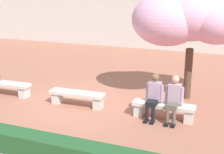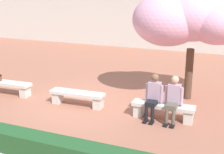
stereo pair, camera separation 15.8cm
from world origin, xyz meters
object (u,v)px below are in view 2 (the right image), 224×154
Objects in this scene: person_seated_left at (153,95)px; person_seated_right at (173,98)px; stone_bench_center at (163,109)px; stone_bench_west_end at (8,86)px; stone_bench_near_west at (77,96)px; cherry_tree_main at (190,19)px.

person_seated_right is at bearing -0.01° from person_seated_left.
stone_bench_center is at bearing 169.07° from person_seated_right.
stone_bench_near_west is (2.73, 0.00, 0.00)m from stone_bench_west_end.
person_seated_right reaches higher than stone_bench_center.
stone_bench_west_end is 1.37× the size of person_seated_left.
stone_bench_center is 0.49m from person_seated_right.
stone_bench_near_west is at bearing 0.00° from stone_bench_west_end.
person_seated_left reaches higher than stone_bench_west_end.
cherry_tree_main is (0.27, 1.89, 2.34)m from stone_bench_center.
cherry_tree_main is at bearing 90.28° from person_seated_right.
stone_bench_west_end and stone_bench_near_west have the same top height.
stone_bench_near_west is 3.03m from person_seated_right.
stone_bench_near_west is 1.00× the size of stone_bench_center.
cherry_tree_main reaches higher than stone_bench_west_end.
cherry_tree_main reaches higher than stone_bench_near_west.
stone_bench_center is 1.37× the size of person_seated_right.
stone_bench_west_end is 6.47m from cherry_tree_main.
stone_bench_near_west is 0.50× the size of cherry_tree_main.
stone_bench_center is at bearing 10.75° from person_seated_left.
person_seated_right is (3.01, -0.05, 0.40)m from stone_bench_near_west.
cherry_tree_main is (0.55, 1.94, 1.94)m from person_seated_left.
person_seated_left is at bearing -169.25° from stone_bench_center.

